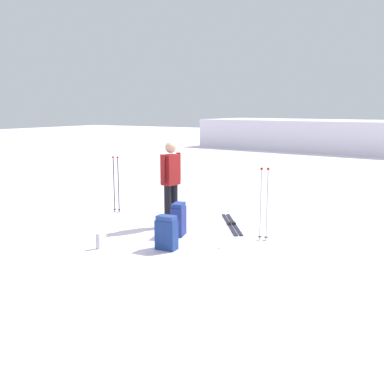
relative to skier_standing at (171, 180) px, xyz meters
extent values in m
plane|color=white|center=(0.35, 0.23, -0.95)|extent=(80.00, 80.00, 0.00)
cube|color=white|center=(-2.38, 18.70, -0.12)|extent=(13.41, 6.16, 1.67)
cylinder|color=black|center=(-0.01, -0.10, -0.53)|extent=(0.14, 0.14, 0.85)
cylinder|color=black|center=(0.01, 0.10, -0.53)|extent=(0.14, 0.14, 0.85)
cube|color=maroon|center=(0.00, 0.00, 0.20)|extent=(0.26, 0.36, 0.60)
cylinder|color=maroon|center=(-0.03, -0.24, 0.23)|extent=(0.09, 0.09, 0.58)
cylinder|color=maroon|center=(0.03, 0.24, 0.23)|extent=(0.09, 0.09, 0.58)
sphere|color=tan|center=(0.00, 0.00, 0.64)|extent=(0.22, 0.22, 0.22)
cube|color=black|center=(0.94, 0.71, -0.94)|extent=(1.05, 1.44, 0.02)
cube|color=black|center=(0.94, 0.71, -0.92)|extent=(0.13, 0.15, 0.03)
cube|color=black|center=(1.03, 0.77, -0.94)|extent=(1.05, 1.44, 0.02)
cube|color=black|center=(1.03, 0.77, -0.92)|extent=(0.13, 0.15, 0.03)
cube|color=navy|center=(0.48, -0.47, -0.69)|extent=(0.30, 0.39, 0.54)
cube|color=navy|center=(0.48, -0.47, -0.38)|extent=(0.27, 0.35, 0.08)
cube|color=navy|center=(0.77, -1.29, -0.70)|extent=(0.36, 0.24, 0.50)
cube|color=navy|center=(0.77, -1.29, -0.41)|extent=(0.33, 0.21, 0.08)
cylinder|color=black|center=(-1.82, 0.39, -0.34)|extent=(0.02, 0.02, 1.23)
sphere|color=#A51919|center=(-1.82, 0.39, 0.30)|extent=(0.05, 0.05, 0.05)
cylinder|color=black|center=(-1.82, 0.39, -0.89)|extent=(0.07, 0.07, 0.01)
cylinder|color=black|center=(-1.71, 0.43, -0.34)|extent=(0.02, 0.02, 1.23)
sphere|color=#A51919|center=(-1.71, 0.43, 0.30)|extent=(0.05, 0.05, 0.05)
cylinder|color=black|center=(-1.71, 0.43, -0.89)|extent=(0.07, 0.07, 0.01)
cylinder|color=#BAADBF|center=(1.90, 0.03, -0.32)|extent=(0.02, 0.02, 1.27)
sphere|color=#A51919|center=(1.90, 0.03, 0.34)|extent=(0.05, 0.05, 0.05)
cylinder|color=black|center=(1.90, 0.03, -0.89)|extent=(0.07, 0.07, 0.01)
cylinder|color=#BAADBF|center=(2.01, 0.07, -0.32)|extent=(0.02, 0.02, 1.27)
sphere|color=#A51919|center=(2.01, 0.07, 0.34)|extent=(0.05, 0.05, 0.05)
cylinder|color=black|center=(2.01, 0.07, -0.89)|extent=(0.07, 0.07, 0.01)
cylinder|color=#B6B3B8|center=(-0.24, -1.87, -0.82)|extent=(0.07, 0.07, 0.26)
camera|label=1|loc=(4.90, -7.31, 1.39)|focal=42.17mm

